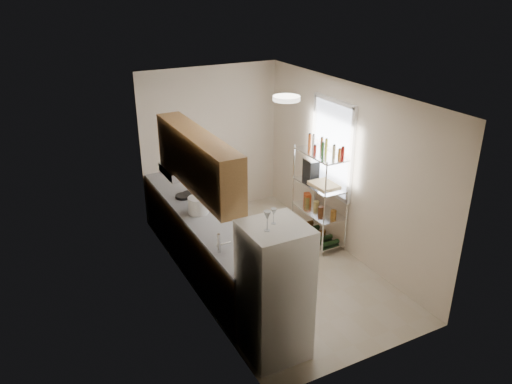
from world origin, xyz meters
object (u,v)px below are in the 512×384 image
Objects in this scene: refrigerator at (274,292)px; cutting_board at (324,184)px; espresso_machine at (311,168)px; rice_cooker at (198,205)px; frying_pan_large at (183,196)px.

refrigerator is 3.70× the size of cutting_board.
cutting_board is 0.43m from espresso_machine.
refrigerator reaches higher than rice_cooker.
cutting_board is at bearing -89.69° from espresso_machine.
refrigerator is at bearing -87.79° from rice_cooker.
espresso_machine reaches higher than frying_pan_large.
rice_cooker is 1.99m from cutting_board.
espresso_machine reaches higher than cutting_board.
cutting_board is (1.98, -0.21, 0.01)m from rice_cooker.
rice_cooker is at bearing -171.51° from espresso_machine.
rice_cooker is (-0.08, 2.03, 0.21)m from refrigerator.
rice_cooker is at bearing -68.65° from frying_pan_large.
refrigerator is 5.57× the size of rice_cooker.
refrigerator reaches higher than espresso_machine.
cutting_board is at bearing -6.11° from rice_cooker.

